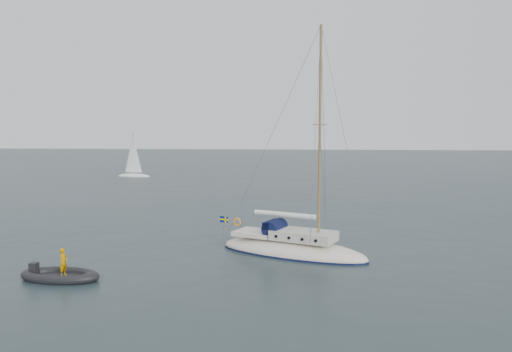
{
  "coord_description": "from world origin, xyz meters",
  "views": [
    {
      "loc": [
        0.84,
        -31.6,
        7.72
      ],
      "look_at": [
        -2.0,
        0.0,
        4.67
      ],
      "focal_mm": 35.0,
      "sensor_mm": 36.0,
      "label": 1
    }
  ],
  "objects": [
    {
      "name": "ground",
      "position": [
        0.0,
        0.0,
        0.0
      ],
      "size": [
        300.0,
        300.0,
        0.0
      ],
      "primitive_type": "plane",
      "color": "black",
      "rests_on": "ground"
    },
    {
      "name": "dinghy",
      "position": [
        -2.32,
        0.35,
        0.16
      ],
      "size": [
        2.55,
        1.15,
        0.37
      ],
      "rotation": [
        0.0,
        0.0,
        0.34
      ],
      "color": "#545358",
      "rests_on": "ground"
    },
    {
      "name": "sailboat",
      "position": [
        0.38,
        -1.5,
        1.08
      ],
      "size": [
        10.02,
        3.0,
        14.27
      ],
      "rotation": [
        0.0,
        0.0,
        -0.4
      ],
      "color": "beige",
      "rests_on": "ground"
    },
    {
      "name": "rib",
      "position": [
        -11.38,
        -7.76,
        0.26
      ],
      "size": [
        4.24,
        1.93,
        1.67
      ],
      "rotation": [
        0.0,
        0.0,
        -0.07
      ],
      "color": "black",
      "rests_on": "ground"
    },
    {
      "name": "distant_yacht_c",
      "position": [
        -25.79,
        45.7,
        3.17
      ],
      "size": [
        5.59,
        2.98,
        7.41
      ],
      "rotation": [
        0.0,
        0.0,
        -0.18
      ],
      "color": "white",
      "rests_on": "ground"
    }
  ]
}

